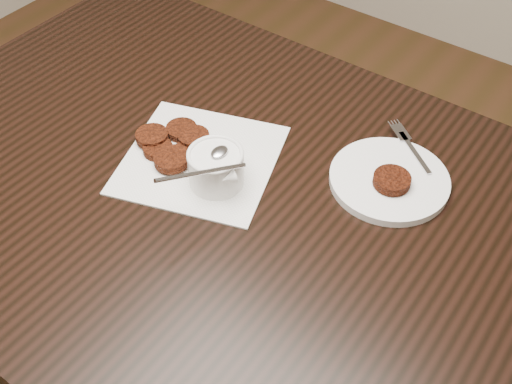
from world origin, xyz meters
TOP-DOWN VIEW (x-y plane):
  - table at (0.06, 0.13)m, footprint 1.51×0.97m
  - napkin at (-0.07, 0.16)m, footprint 0.36×0.36m
  - sauce_ramekin at (-0.00, 0.13)m, footprint 0.15×0.15m
  - patty_cluster at (-0.12, 0.16)m, footprint 0.25×0.25m
  - plate_with_patty at (0.26, 0.32)m, footprint 0.31×0.31m

SIDE VIEW (x-z plane):
  - table at x=0.06m, z-range 0.00..0.75m
  - napkin at x=-0.07m, z-range 0.75..0.75m
  - patty_cluster at x=-0.12m, z-range 0.75..0.78m
  - plate_with_patty at x=0.26m, z-range 0.75..0.78m
  - sauce_ramekin at x=0.00m, z-range 0.75..0.89m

